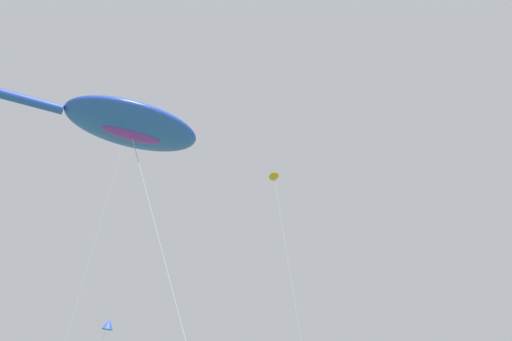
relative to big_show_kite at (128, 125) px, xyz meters
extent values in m
ellipsoid|color=blue|center=(0.20, -0.11, 0.02)|extent=(6.01, 5.17, 1.01)
ellipsoid|color=purple|center=(0.20, -0.11, -0.43)|extent=(2.35, 1.76, 0.36)
cylinder|color=#B2B2B7|center=(0.67, -2.28, -5.81)|extent=(0.97, 4.36, 10.67)
ellipsoid|color=pink|center=(11.53, 16.05, 12.61)|extent=(0.50, 0.61, 0.23)
cylinder|color=#B2B2B7|center=(9.90, 15.14, 0.73)|extent=(3.28, 1.85, 23.76)
ellipsoid|color=orange|center=(11.76, 0.08, 3.13)|extent=(1.24, 1.17, 0.30)
cylinder|color=#B2B2B7|center=(10.41, -1.55, -4.01)|extent=(2.73, 3.29, 14.28)
cone|color=blue|center=(11.27, 13.52, -4.95)|extent=(1.15, 1.14, 0.78)
camera|label=1|loc=(-8.15, -11.42, -9.63)|focal=28.17mm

